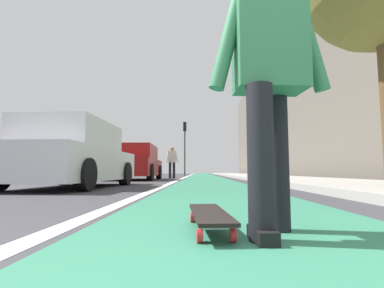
{
  "coord_description": "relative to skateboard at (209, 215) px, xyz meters",
  "views": [
    {
      "loc": [
        -0.68,
        0.3,
        0.36
      ],
      "look_at": [
        8.86,
        0.54,
        1.26
      ],
      "focal_mm": 27.38,
      "sensor_mm": 36.0,
      "label": 1
    }
  ],
  "objects": [
    {
      "name": "traffic_light",
      "position": [
        23.81,
        1.33,
        3.14
      ],
      "size": [
        0.33,
        0.28,
        4.72
      ],
      "color": "#2D2D2D",
      "rests_on": "ground"
    },
    {
      "name": "pedestrian_distant",
      "position": [
        13.87,
        1.53,
        0.87
      ],
      "size": [
        0.47,
        0.74,
        1.69
      ],
      "color": "black",
      "rests_on": "ground"
    },
    {
      "name": "sidewalk_curb",
      "position": [
        16.86,
        -3.44,
        -0.03
      ],
      "size": [
        52.0,
        3.2,
        0.12
      ],
      "primitive_type": "cube",
      "color": "#9E9B93",
      "rests_on": "ground"
    },
    {
      "name": "ground_plane",
      "position": [
        8.86,
        -0.24,
        -0.09
      ],
      "size": [
        80.0,
        80.0,
        0.0
      ],
      "primitive_type": "plane",
      "color": "#38383D"
    },
    {
      "name": "building_facade",
      "position": [
        20.86,
        -6.27,
        5.0
      ],
      "size": [
        40.0,
        1.2,
        10.18
      ],
      "primitive_type": "cube",
      "color": "#625B51",
      "rests_on": "ground"
    },
    {
      "name": "skateboard",
      "position": [
        0.0,
        0.0,
        0.0
      ],
      "size": [
        0.85,
        0.27,
        0.11
      ],
      "color": "red",
      "rests_on": "ground"
    },
    {
      "name": "parked_car_near",
      "position": [
        4.7,
        2.91,
        0.6
      ],
      "size": [
        4.18,
        1.96,
        1.46
      ],
      "color": "silver",
      "rests_on": "ground"
    },
    {
      "name": "bike_lane_paint",
      "position": [
        22.86,
        -0.24,
        -0.09
      ],
      "size": [
        56.0,
        2.04,
        0.0
      ],
      "primitive_type": "cube",
      "color": "#2D7256",
      "rests_on": "ground"
    },
    {
      "name": "skater_person",
      "position": [
        -0.15,
        -0.35,
        0.84
      ],
      "size": [
        0.48,
        0.72,
        1.64
      ],
      "color": "black",
      "rests_on": "ground"
    },
    {
      "name": "lane_stripe_white",
      "position": [
        18.86,
        0.93,
        -0.09
      ],
      "size": [
        52.0,
        0.16,
        0.01
      ],
      "primitive_type": "cube",
      "color": "silver",
      "rests_on": "ground"
    },
    {
      "name": "parked_car_mid",
      "position": [
        10.84,
        2.88,
        0.63
      ],
      "size": [
        4.52,
        2.09,
        1.49
      ],
      "color": "maroon",
      "rests_on": "ground"
    }
  ]
}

